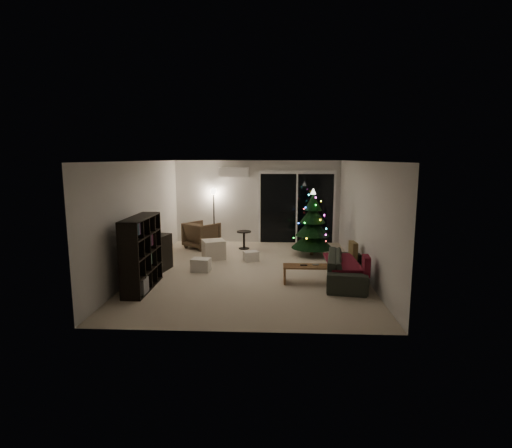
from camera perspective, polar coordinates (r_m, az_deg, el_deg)
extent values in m
plane|color=beige|center=(9.22, -0.71, -6.75)|extent=(6.50, 6.50, 0.00)
plane|color=white|center=(8.86, -0.75, 8.98)|extent=(6.50, 6.50, 0.00)
cube|color=silver|center=(12.18, 0.19, 3.20)|extent=(5.00, 0.02, 2.50)
cube|color=silver|center=(5.77, -2.67, -3.78)|extent=(5.00, 0.02, 2.50)
cube|color=silver|center=(9.44, -16.06, 1.02)|extent=(0.02, 6.50, 2.50)
cube|color=silver|center=(9.15, 15.09, 0.81)|extent=(0.02, 6.50, 2.50)
cube|color=black|center=(12.19, 5.83, 2.20)|extent=(2.20, 0.02, 2.10)
cube|color=white|center=(12.05, -3.19, 7.41)|extent=(0.90, 0.22, 0.28)
cube|color=#3F3833|center=(12.88, 5.63, -2.37)|extent=(2.60, 1.00, 0.10)
cube|color=white|center=(13.17, 5.58, 0.33)|extent=(2.20, 0.06, 1.00)
cube|color=black|center=(9.23, -14.98, -4.44)|extent=(0.74, 1.38, 0.82)
cube|color=black|center=(9.12, -15.11, -1.40)|extent=(0.42, 0.49, 0.17)
imported|color=brown|center=(11.59, -7.77, -1.57)|extent=(1.14, 1.15, 0.76)
cube|color=beige|center=(10.37, -6.07, -3.62)|extent=(0.69, 0.69, 0.48)
cube|color=white|center=(9.27, -7.86, -5.81)|extent=(0.45, 0.36, 0.30)
cube|color=white|center=(10.08, -0.73, -4.62)|extent=(0.43, 0.38, 0.25)
cylinder|color=black|center=(11.41, -1.73, -2.28)|extent=(0.54, 0.54, 0.51)
cylinder|color=black|center=(12.21, -6.02, 1.04)|extent=(0.26, 0.26, 1.60)
imported|color=black|center=(8.62, 12.82, -6.16)|extent=(1.07, 2.07, 0.58)
cube|color=#591723|center=(8.57, 12.19, -5.33)|extent=(0.62, 1.42, 0.05)
cube|color=brown|center=(9.23, 13.71, -3.67)|extent=(0.15, 0.39, 0.38)
cube|color=#591723|center=(7.99, 15.46, -5.76)|extent=(0.14, 0.39, 0.38)
cube|color=black|center=(8.36, 6.84, -5.85)|extent=(0.14, 0.04, 0.02)
cube|color=slate|center=(8.43, 8.52, -5.76)|extent=(0.14, 0.08, 0.02)
cone|color=black|center=(10.64, 8.08, 0.25)|extent=(1.46, 1.46, 1.78)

